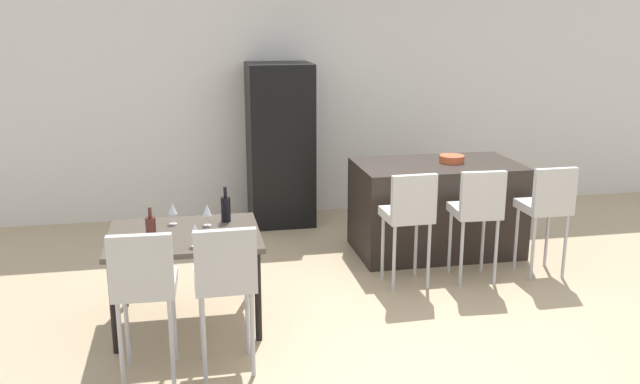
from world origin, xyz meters
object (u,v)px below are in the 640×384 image
at_px(bar_chair_middle, 477,207).
at_px(wine_glass_right, 173,209).
at_px(dining_table, 185,242).
at_px(dining_chair_near, 144,282).
at_px(wine_glass_middle, 207,210).
at_px(dining_chair_far, 225,276).
at_px(wine_bottle_end, 151,231).
at_px(fruit_bowl, 452,159).
at_px(wine_glass_left, 195,230).
at_px(refrigerator, 280,144).
at_px(bar_chair_left, 409,211).
at_px(wine_bottle_corner, 226,209).
at_px(kitchen_island, 436,208).
at_px(bar_chair_right, 547,203).

xyz_separation_m(bar_chair_middle, wine_glass_right, (-2.65, -0.11, 0.17)).
height_order(dining_table, dining_chair_near, dining_chair_near).
distance_m(bar_chair_middle, wine_glass_middle, 2.40).
height_order(dining_chair_far, wine_bottle_end, dining_chair_far).
bearing_deg(fruit_bowl, wine_glass_left, -148.64).
bearing_deg(refrigerator, dining_table, -113.37).
bearing_deg(bar_chair_left, wine_glass_left, -159.33).
relative_size(wine_bottle_corner, fruit_bowl, 1.14).
xyz_separation_m(bar_chair_left, wine_bottle_end, (-2.16, -0.62, 0.15)).
bearing_deg(dining_chair_near, kitchen_island, 36.59).
xyz_separation_m(bar_chair_right, dining_table, (-3.25, -0.38, -0.03)).
distance_m(dining_table, wine_bottle_end, 0.38).
xyz_separation_m(bar_chair_right, dining_chair_far, (-2.99, -1.21, 0.00)).
height_order(dining_chair_near, refrigerator, refrigerator).
bearing_deg(wine_glass_right, wine_bottle_corner, -0.89).
relative_size(wine_glass_middle, fruit_bowl, 0.70).
relative_size(wine_bottle_corner, wine_glass_right, 1.64).
bearing_deg(wine_glass_middle, dining_table, -136.96).
xyz_separation_m(kitchen_island, wine_bottle_end, (-2.74, -1.46, 0.39)).
distance_m(kitchen_island, dining_chair_near, 3.45).
distance_m(dining_chair_far, wine_glass_right, 1.16).
distance_m(bar_chair_right, dining_table, 3.27).
relative_size(dining_table, dining_chair_near, 1.09).
height_order(dining_chair_far, wine_glass_right, dining_chair_far).
bearing_deg(wine_glass_left, bar_chair_right, 12.44).
distance_m(wine_glass_right, fruit_bowl, 2.92).
bearing_deg(wine_glass_middle, wine_glass_left, -101.92).
relative_size(dining_chair_near, fruit_bowl, 4.20).
relative_size(wine_bottle_end, refrigerator, 0.16).
height_order(wine_glass_middle, fruit_bowl, fruit_bowl).
bearing_deg(dining_chair_near, bar_chair_right, 18.99).
bearing_deg(fruit_bowl, bar_chair_left, -129.90).
xyz_separation_m(bar_chair_middle, wine_glass_middle, (-2.38, -0.21, 0.17)).
relative_size(bar_chair_right, refrigerator, 0.57).
bearing_deg(wine_glass_middle, wine_bottle_end, -135.29).
bearing_deg(wine_glass_left, wine_glass_middle, 78.08).
bearing_deg(refrigerator, kitchen_island, -43.14).
bearing_deg(fruit_bowl, dining_table, -154.79).
bearing_deg(dining_table, kitchen_island, 26.06).
xyz_separation_m(dining_table, wine_bottle_end, (-0.23, -0.24, 0.18)).
distance_m(bar_chair_right, wine_glass_middle, 3.07).
bearing_deg(fruit_bowl, dining_chair_far, -139.09).
distance_m(dining_table, refrigerator, 2.78).
xyz_separation_m(kitchen_island, fruit_bowl, (0.16, 0.03, 0.50)).
bearing_deg(dining_chair_far, wine_glass_left, 109.39).
bearing_deg(wine_glass_right, refrigerator, 62.60).
relative_size(bar_chair_left, wine_bottle_end, 3.67).
distance_m(bar_chair_left, bar_chair_right, 1.31).
relative_size(dining_chair_far, wine_glass_left, 6.03).
bearing_deg(wine_glass_left, fruit_bowl, 31.36).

